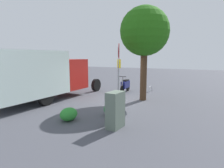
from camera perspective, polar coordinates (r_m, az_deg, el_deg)
name	(u,v)px	position (r m, az deg, el deg)	size (l,w,h in m)	color
ground_plane	(115,100)	(11.24, 1.04, -4.75)	(60.00, 60.00, 0.00)	#484951
box_truck_near	(41,74)	(11.38, -20.55, 2.96)	(7.74, 2.56, 2.84)	black
motorcycle	(125,85)	(13.53, 4.02, -0.30)	(1.81, 0.55, 1.20)	black
stop_sign	(119,64)	(9.79, 2.03, 5.88)	(0.71, 0.33, 3.19)	#9E9EA3
street_tree	(145,32)	(11.15, 9.72, 15.11)	(2.76, 2.76, 5.31)	#47301E
utility_cabinet	(115,110)	(6.81, 1.00, -7.79)	(0.72, 0.42, 1.31)	slate
bike_rack_hoop	(150,92)	(14.10, 11.39, -2.24)	(0.85, 0.85, 0.05)	#B7B7BC
shrub_near_sign	(69,114)	(7.85, -12.86, -8.81)	(0.77, 0.63, 0.52)	#2C8930
shrub_mid_verge	(112,109)	(8.33, -0.09, -7.44)	(0.82, 0.67, 0.56)	#347E43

